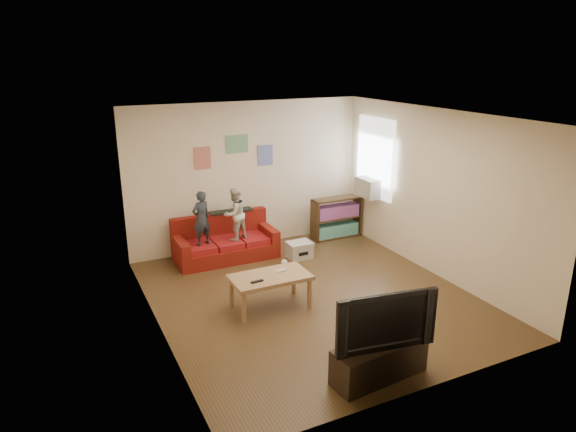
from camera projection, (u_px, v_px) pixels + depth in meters
name	position (u px, v px, depth m)	size (l,w,h in m)	color
room_shell	(312.00, 211.00, 7.32)	(4.52, 5.02, 2.72)	brown
sofa	(225.00, 243.00, 9.15)	(1.78, 0.82, 0.78)	maroon
child_a	(201.00, 218.00, 8.65)	(0.35, 0.23, 0.95)	#272E38
child_b	(235.00, 214.00, 8.90)	(0.45, 0.35, 0.94)	beige
coffee_table	(270.00, 280.00, 7.28)	(1.12, 0.61, 0.50)	tan
remote	(257.00, 281.00, 7.05)	(0.18, 0.05, 0.02)	black
game_controller	(281.00, 271.00, 7.38)	(0.15, 0.04, 0.03)	white
bookshelf	(336.00, 220.00, 10.14)	(1.01, 0.30, 0.81)	#442F19
window	(375.00, 158.00, 9.57)	(0.04, 1.08, 1.48)	white
ac_unit	(368.00, 187.00, 9.69)	(0.28, 0.55, 0.35)	#B7B2A3
artwork_left	(202.00, 158.00, 8.98)	(0.30, 0.01, 0.40)	#D87266
artwork_center	(237.00, 144.00, 9.19)	(0.42, 0.01, 0.32)	#72B27F
artwork_right	(265.00, 155.00, 9.49)	(0.30, 0.01, 0.38)	#727FCC
file_box	(299.00, 250.00, 9.15)	(0.43, 0.33, 0.30)	silver
tv_stand	(379.00, 361.00, 5.75)	(1.13, 0.38, 0.42)	black
television	(382.00, 317.00, 5.59)	(1.16, 0.15, 0.67)	black
tissue	(284.00, 262.00, 8.85)	(0.11, 0.11, 0.11)	white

